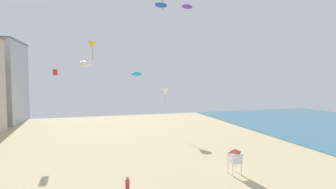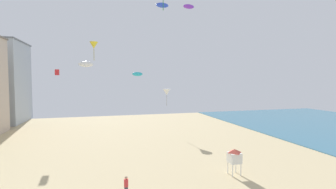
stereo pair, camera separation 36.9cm
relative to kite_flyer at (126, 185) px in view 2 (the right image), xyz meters
name	(u,v)px [view 2 (the right image)]	position (x,y,z in m)	size (l,w,h in m)	color
kite_flyer	(126,185)	(0.00, 0.00, 0.00)	(0.34, 0.34, 1.64)	#383D4C
lifeguard_stand	(234,156)	(10.63, 1.63, 0.92)	(1.10, 1.10, 2.55)	white
kite_blue_parafoil	(162,5)	(8.93, 24.00, 22.19)	(2.33, 0.65, 0.91)	blue
kite_cyan_parafoil	(137,74)	(3.35, 17.15, 9.37)	(1.55, 0.43, 0.60)	#2DB7CC
kite_white_parafoil	(86,64)	(-3.92, 16.12, 10.66)	(2.02, 0.56, 0.79)	white
kite_purple_parafoil	(189,7)	(14.35, 24.76, 22.63)	(2.19, 0.61, 0.85)	purple
kite_red_box	(57,72)	(-9.14, 24.76, 9.80)	(0.61, 0.61, 0.96)	red
kite_white_delta	(167,92)	(9.54, 23.15, 6.32)	(1.37, 1.37, 3.12)	white
kite_yellow_delta	(94,45)	(-3.12, 23.75, 14.40)	(1.39, 1.39, 3.15)	yellow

